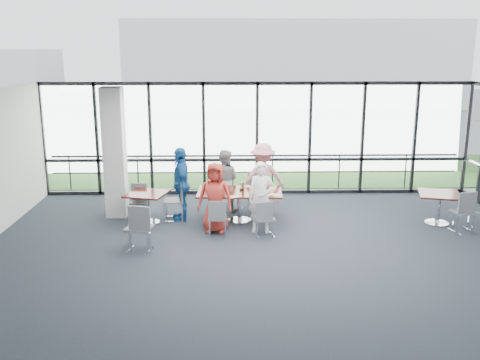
{
  "coord_description": "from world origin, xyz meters",
  "views": [
    {
      "loc": [
        -0.84,
        -9.91,
        4.1
      ],
      "look_at": [
        -0.55,
        2.19,
        1.1
      ],
      "focal_mm": 40.0,
      "sensor_mm": 36.0,
      "label": 1
    }
  ],
  "objects_px": {
    "side_table_right": "(439,198)",
    "side_table_left": "(147,197)",
    "diner_far_right": "(263,178)",
    "chair_main_fl": "(225,191)",
    "chair_spare_lb": "(139,202)",
    "chair_spare_r": "(464,212)",
    "diner_end": "(181,184)",
    "chair_main_fr": "(258,192)",
    "structural_column": "(115,153)",
    "chair_spare_la": "(139,228)",
    "main_table": "(240,196)",
    "diner_near_left": "(215,198)",
    "chair_main_nl": "(217,218)",
    "chair_main_nr": "(265,219)",
    "diner_near_right": "(261,198)",
    "diner_far_left": "(224,180)",
    "chair_main_end": "(174,201)"
  },
  "relations": [
    {
      "from": "chair_main_nl",
      "to": "side_table_right",
      "type": "bearing_deg",
      "value": 8.4
    },
    {
      "from": "side_table_right",
      "to": "diner_far_right",
      "type": "xyz_separation_m",
      "value": [
        -4.13,
        1.1,
        0.24
      ]
    },
    {
      "from": "chair_main_fl",
      "to": "chair_main_nl",
      "type": "bearing_deg",
      "value": 81.37
    },
    {
      "from": "side_table_left",
      "to": "diner_far_left",
      "type": "relative_size",
      "value": 0.68
    },
    {
      "from": "main_table",
      "to": "chair_spare_lb",
      "type": "xyz_separation_m",
      "value": [
        -2.47,
        0.23,
        -0.22
      ]
    },
    {
      "from": "diner_far_right",
      "to": "chair_main_fl",
      "type": "distance_m",
      "value": 1.09
    },
    {
      "from": "main_table",
      "to": "chair_spare_lb",
      "type": "distance_m",
      "value": 2.49
    },
    {
      "from": "chair_spare_lb",
      "to": "chair_spare_r",
      "type": "bearing_deg",
      "value": 174.51
    },
    {
      "from": "structural_column",
      "to": "diner_end",
      "type": "height_order",
      "value": "structural_column"
    },
    {
      "from": "diner_end",
      "to": "chair_spare_r",
      "type": "relative_size",
      "value": 1.85
    },
    {
      "from": "diner_far_right",
      "to": "diner_far_left",
      "type": "bearing_deg",
      "value": -13.34
    },
    {
      "from": "chair_main_fr",
      "to": "chair_spare_la",
      "type": "relative_size",
      "value": 0.89
    },
    {
      "from": "structural_column",
      "to": "chair_spare_la",
      "type": "xyz_separation_m",
      "value": [
        0.93,
        -2.45,
        -1.1
      ]
    },
    {
      "from": "main_table",
      "to": "diner_near_left",
      "type": "xyz_separation_m",
      "value": [
        -0.58,
        -0.76,
        0.17
      ]
    },
    {
      "from": "chair_spare_lb",
      "to": "chair_spare_r",
      "type": "relative_size",
      "value": 0.86
    },
    {
      "from": "diner_near_left",
      "to": "diner_far_right",
      "type": "height_order",
      "value": "diner_far_right"
    },
    {
      "from": "diner_near_left",
      "to": "side_table_right",
      "type": "bearing_deg",
      "value": 12.91
    },
    {
      "from": "diner_far_left",
      "to": "chair_spare_lb",
      "type": "bearing_deg",
      "value": 30.33
    },
    {
      "from": "chair_main_fl",
      "to": "diner_near_left",
      "type": "bearing_deg",
      "value": 79.06
    },
    {
      "from": "structural_column",
      "to": "chair_spare_lb",
      "type": "xyz_separation_m",
      "value": [
        0.58,
        -0.29,
        -1.18
      ]
    },
    {
      "from": "structural_column",
      "to": "chair_main_end",
      "type": "xyz_separation_m",
      "value": [
        1.45,
        -0.4,
        -1.11
      ]
    },
    {
      "from": "structural_column",
      "to": "main_table",
      "type": "distance_m",
      "value": 3.24
    },
    {
      "from": "chair_main_fl",
      "to": "chair_spare_lb",
      "type": "distance_m",
      "value": 2.26
    },
    {
      "from": "diner_near_right",
      "to": "chair_main_nr",
      "type": "height_order",
      "value": "diner_near_right"
    },
    {
      "from": "side_table_right",
      "to": "diner_near_right",
      "type": "bearing_deg",
      "value": -173.44
    },
    {
      "from": "structural_column",
      "to": "diner_end",
      "type": "xyz_separation_m",
      "value": [
        1.64,
        -0.37,
        -0.7
      ]
    },
    {
      "from": "chair_spare_r",
      "to": "chair_main_fr",
      "type": "bearing_deg",
      "value": 143.57
    },
    {
      "from": "side_table_right",
      "to": "side_table_left",
      "type": "bearing_deg",
      "value": 178.26
    },
    {
      "from": "diner_end",
      "to": "chair_main_fr",
      "type": "relative_size",
      "value": 2.01
    },
    {
      "from": "chair_main_end",
      "to": "chair_spare_r",
      "type": "height_order",
      "value": "same"
    },
    {
      "from": "chair_main_nl",
      "to": "chair_main_nr",
      "type": "relative_size",
      "value": 1.01
    },
    {
      "from": "structural_column",
      "to": "diner_near_right",
      "type": "distance_m",
      "value": 3.84
    },
    {
      "from": "chair_main_fr",
      "to": "main_table",
      "type": "bearing_deg",
      "value": 78.8
    },
    {
      "from": "chair_spare_la",
      "to": "chair_spare_lb",
      "type": "xyz_separation_m",
      "value": [
        -0.35,
        2.17,
        -0.08
      ]
    },
    {
      "from": "diner_near_left",
      "to": "chair_main_end",
      "type": "relative_size",
      "value": 1.66
    },
    {
      "from": "chair_spare_la",
      "to": "chair_main_fr",
      "type": "bearing_deg",
      "value": 63.0
    },
    {
      "from": "main_table",
      "to": "diner_near_left",
      "type": "bearing_deg",
      "value": -124.28
    },
    {
      "from": "structural_column",
      "to": "main_table",
      "type": "height_order",
      "value": "structural_column"
    },
    {
      "from": "diner_near_right",
      "to": "chair_main_nl",
      "type": "xyz_separation_m",
      "value": [
        -0.99,
        -0.23,
        -0.4
      ]
    },
    {
      "from": "side_table_right",
      "to": "chair_main_fr",
      "type": "height_order",
      "value": "chair_main_fr"
    },
    {
      "from": "diner_near_right",
      "to": "chair_main_fl",
      "type": "relative_size",
      "value": 1.7
    },
    {
      "from": "diner_near_right",
      "to": "chair_spare_lb",
      "type": "height_order",
      "value": "diner_near_right"
    },
    {
      "from": "side_table_left",
      "to": "diner_far_right",
      "type": "relative_size",
      "value": 0.61
    },
    {
      "from": "side_table_left",
      "to": "diner_near_left",
      "type": "height_order",
      "value": "diner_near_left"
    },
    {
      "from": "side_table_left",
      "to": "chair_main_nl",
      "type": "xyz_separation_m",
      "value": [
        1.7,
        -0.93,
        -0.22
      ]
    },
    {
      "from": "chair_main_nr",
      "to": "chair_main_fl",
      "type": "height_order",
      "value": "chair_main_fl"
    },
    {
      "from": "diner_end",
      "to": "diner_near_left",
      "type": "bearing_deg",
      "value": 33.91
    },
    {
      "from": "chair_main_fr",
      "to": "chair_spare_lb",
      "type": "distance_m",
      "value": 3.07
    },
    {
      "from": "main_table",
      "to": "diner_end",
      "type": "xyz_separation_m",
      "value": [
        -1.42,
        0.14,
        0.27
      ]
    },
    {
      "from": "diner_far_right",
      "to": "chair_main_nl",
      "type": "xyz_separation_m",
      "value": [
        -1.12,
        -1.82,
        -0.47
      ]
    }
  ]
}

